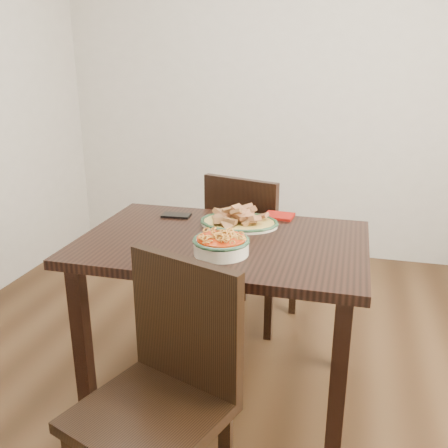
% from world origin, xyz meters
% --- Properties ---
extents(floor, '(3.50, 3.50, 0.00)m').
position_xyz_m(floor, '(0.00, 0.00, 0.00)').
color(floor, '#331F10').
rests_on(floor, ground).
extents(wall_back, '(3.50, 0.10, 2.60)m').
position_xyz_m(wall_back, '(0.00, 1.75, 1.30)').
color(wall_back, beige).
rests_on(wall_back, ground).
extents(dining_table, '(1.20, 0.80, 0.75)m').
position_xyz_m(dining_table, '(-0.04, -0.09, 0.65)').
color(dining_table, black).
rests_on(dining_table, ground).
extents(chair_far, '(0.52, 0.52, 0.89)m').
position_xyz_m(chair_far, '(-0.05, 0.53, 0.50)').
color(chair_far, black).
rests_on(chair_far, ground).
extents(chair_near, '(0.54, 0.54, 0.89)m').
position_xyz_m(chair_near, '(-0.05, -0.75, 0.50)').
color(chair_near, black).
rests_on(chair_near, ground).
extents(fish_plate, '(0.35, 0.27, 0.11)m').
position_xyz_m(fish_plate, '(-0.02, 0.11, 0.79)').
color(fish_plate, beige).
rests_on(fish_plate, dining_table).
extents(noodle_bowl, '(0.23, 0.23, 0.08)m').
position_xyz_m(noodle_bowl, '(-0.00, -0.25, 0.79)').
color(noodle_bowl, beige).
rests_on(noodle_bowl, dining_table).
extents(smartphone, '(0.14, 0.08, 0.01)m').
position_xyz_m(smartphone, '(-0.34, 0.16, 0.76)').
color(smartphone, black).
rests_on(smartphone, dining_table).
extents(napkin, '(0.15, 0.13, 0.01)m').
position_xyz_m(napkin, '(0.14, 0.27, 0.76)').
color(napkin, maroon).
rests_on(napkin, dining_table).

